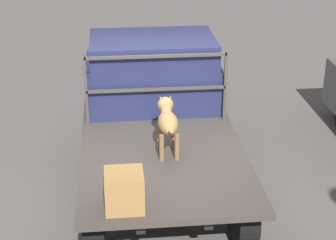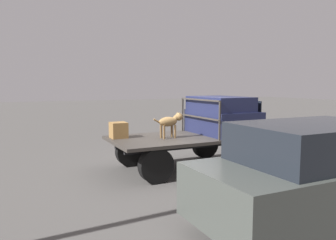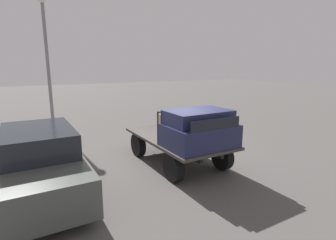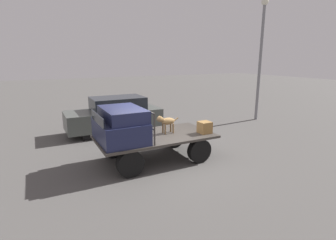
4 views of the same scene
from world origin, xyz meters
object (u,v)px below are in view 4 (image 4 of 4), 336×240
object	(u,v)px
flatbed_truck	(155,142)
parked_sedan	(115,115)
light_pole_near	(261,50)
cargo_crate	(205,127)
dog	(166,121)

from	to	relation	value
flatbed_truck	parked_sedan	world-z (taller)	parked_sedan
parked_sedan	light_pole_near	xyz separation A→B (m)	(-7.92, 1.13, 3.04)
cargo_crate	parked_sedan	xyz separation A→B (m)	(1.90, -4.61, -0.25)
flatbed_truck	dog	bearing A→B (deg)	-172.37
parked_sedan	light_pole_near	bearing A→B (deg)	178.91
parked_sedan	light_pole_near	world-z (taller)	light_pole_near
flatbed_truck	light_pole_near	xyz separation A→B (m)	(-7.69, -2.95, 3.24)
parked_sedan	cargo_crate	bearing A→B (deg)	119.42
flatbed_truck	dog	size ratio (longest dim) A/B	4.53
flatbed_truck	light_pole_near	distance (m)	8.85
cargo_crate	flatbed_truck	bearing A→B (deg)	-17.38
dog	cargo_crate	bearing A→B (deg)	161.41
dog	light_pole_near	xyz separation A→B (m)	(-7.25, -2.90, 2.57)
flatbed_truck	cargo_crate	size ratio (longest dim) A/B	9.66
dog	cargo_crate	distance (m)	1.37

